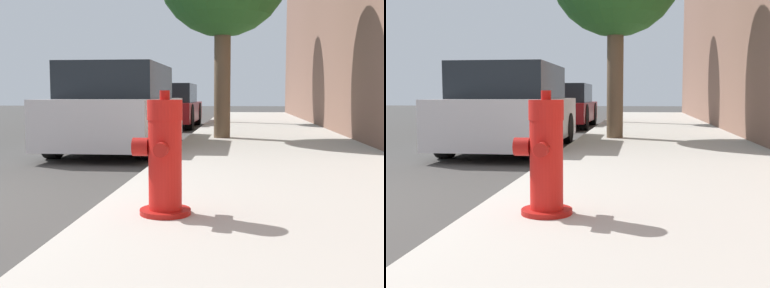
{
  "view_description": "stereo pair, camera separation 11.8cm",
  "coord_description": "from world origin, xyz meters",
  "views": [
    {
      "loc": [
        2.9,
        -3.5,
        0.96
      ],
      "look_at": [
        2.44,
        0.89,
        0.51
      ],
      "focal_mm": 45.0,
      "sensor_mm": 36.0,
      "label": 1
    },
    {
      "loc": [
        3.02,
        -3.48,
        0.96
      ],
      "look_at": [
        2.44,
        0.89,
        0.51
      ],
      "focal_mm": 45.0,
      "sensor_mm": 36.0,
      "label": 2
    }
  ],
  "objects": [
    {
      "name": "fire_hydrant",
      "position": [
        2.38,
        -0.31,
        0.53
      ],
      "size": [
        0.4,
        0.4,
        0.84
      ],
      "color": "#A91511",
      "rests_on": "sidewalk_slab"
    },
    {
      "name": "sidewalk_slab",
      "position": [
        3.39,
        0.0,
        0.07
      ],
      "size": [
        3.11,
        40.0,
        0.15
      ],
      "color": "#B7B2A8",
      "rests_on": "ground_plane"
    },
    {
      "name": "parked_car_mid",
      "position": [
        0.65,
        10.79,
        0.64
      ],
      "size": [
        1.81,
        3.81,
        1.3
      ],
      "color": "maroon",
      "rests_on": "ground_plane"
    },
    {
      "name": "parked_car_near",
      "position": [
        0.79,
        4.71,
        0.7
      ],
      "size": [
        1.69,
        4.01,
        1.48
      ],
      "color": "#B7B7BC",
      "rests_on": "ground_plane"
    }
  ]
}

